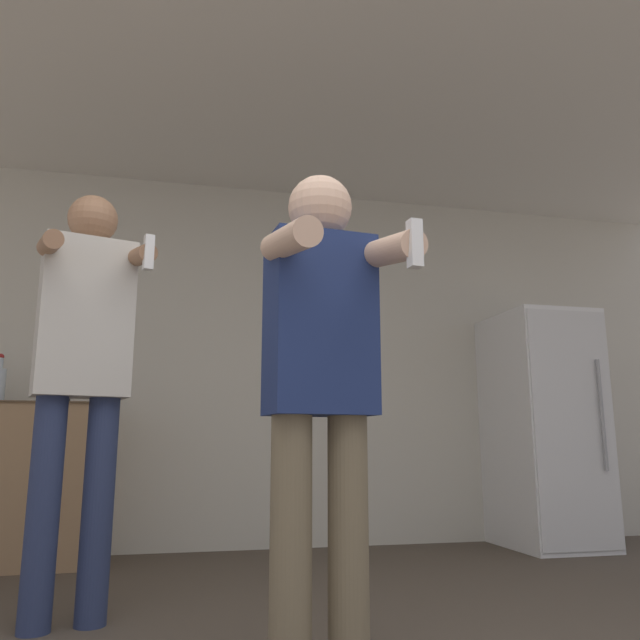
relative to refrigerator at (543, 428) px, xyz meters
name	(u,v)px	position (x,y,z in m)	size (l,w,h in m)	color
wall_back	(228,360)	(-2.19, 0.40, 0.47)	(7.00, 0.06, 2.55)	beige
ceiling_slab	(261,60)	(-2.19, -1.19, 1.77)	(7.00, 3.64, 0.05)	silver
refrigerator	(543,428)	(0.00, 0.00, 0.00)	(0.61, 0.76, 1.61)	white
bottle_amber_bourbon	(66,390)	(-3.19, 0.07, 0.21)	(0.06, 0.06, 0.21)	black
person_woman_foreground	(322,369)	(-2.09, -2.08, 0.12)	(0.44, 0.51, 1.58)	#75664C
person_man_side	(83,360)	(-2.91, -1.30, 0.23)	(0.49, 0.51, 1.74)	navy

